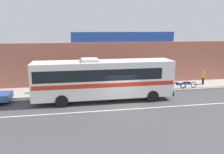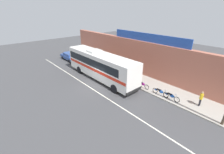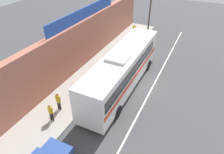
{
  "view_description": "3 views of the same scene",
  "coord_description": "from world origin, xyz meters",
  "views": [
    {
      "loc": [
        -3.97,
        -17.15,
        6.35
      ],
      "look_at": [
        -0.46,
        2.61,
        1.92
      ],
      "focal_mm": 35.88,
      "sensor_mm": 36.0,
      "label": 1
    },
    {
      "loc": [
        13.95,
        -9.6,
        8.89
      ],
      "look_at": [
        1.21,
        1.62,
        1.14
      ],
      "focal_mm": 24.27,
      "sensor_mm": 36.0,
      "label": 2
    },
    {
      "loc": [
        -15.26,
        -3.93,
        11.45
      ],
      "look_at": [
        -2.09,
        2.45,
        1.41
      ],
      "focal_mm": 32.32,
      "sensor_mm": 36.0,
      "label": 3
    }
  ],
  "objects": [
    {
      "name": "pedestrian_far_left",
      "position": [
        10.32,
        5.03,
        1.05
      ],
      "size": [
        0.3,
        0.48,
        1.58
      ],
      "color": "black",
      "rests_on": "sidewalk_slab"
    },
    {
      "name": "storefront_billboard",
      "position": [
        1.77,
        7.35,
        5.35
      ],
      "size": [
        11.68,
        0.12,
        1.1
      ],
      "primitive_type": "cube",
      "color": "#234CAD",
      "rests_on": "storefront_facade"
    },
    {
      "name": "sidewalk_slab",
      "position": [
        0.0,
        5.2,
        0.07
      ],
      "size": [
        30.0,
        3.6,
        0.14
      ],
      "primitive_type": "cube",
      "color": "#A8A399",
      "rests_on": "ground_plane"
    },
    {
      "name": "road_center_stripe",
      "position": [
        0.0,
        -0.8,
        0.0
      ],
      "size": [
        30.0,
        0.14,
        0.01
      ],
      "primitive_type": "cube",
      "color": "silver",
      "rests_on": "ground_plane"
    },
    {
      "name": "pedestrian_by_curb",
      "position": [
        -6.39,
        5.03,
        1.09
      ],
      "size": [
        0.3,
        0.48,
        1.63
      ],
      "color": "black",
      "rests_on": "sidewalk_slab"
    },
    {
      "name": "pedestrian_near_shop",
      "position": [
        -7.58,
        4.78,
        1.04
      ],
      "size": [
        0.3,
        0.48,
        1.57
      ],
      "color": "black",
      "rests_on": "sidewalk_slab"
    },
    {
      "name": "storefront_facade",
      "position": [
        0.0,
        7.35,
        2.4
      ],
      "size": [
        30.0,
        0.7,
        4.8
      ],
      "primitive_type": "cube",
      "color": "#B26651",
      "rests_on": "ground_plane"
    },
    {
      "name": "ground_plane",
      "position": [
        0.0,
        0.0,
        0.0
      ],
      "size": [
        70.0,
        70.0,
        0.0
      ],
      "primitive_type": "plane",
      "color": "#444447"
    },
    {
      "name": "intercity_bus",
      "position": [
        -1.42,
        1.75,
        2.07
      ],
      "size": [
        12.11,
        2.6,
        3.78
      ],
      "color": "white",
      "rests_on": "ground_plane"
    },
    {
      "name": "motorcycle_orange",
      "position": [
        6.67,
        3.83,
        0.57
      ],
      "size": [
        1.96,
        0.56,
        0.94
      ],
      "color": "black",
      "rests_on": "sidewalk_slab"
    },
    {
      "name": "motorcycle_purple",
      "position": [
        4.23,
        3.81,
        0.57
      ],
      "size": [
        1.89,
        0.56,
        0.94
      ],
      "color": "black",
      "rests_on": "sidewalk_slab"
    },
    {
      "name": "motorcycle_black",
      "position": [
        7.91,
        3.9,
        0.57
      ],
      "size": [
        1.86,
        0.56,
        0.94
      ],
      "color": "black",
      "rests_on": "sidewalk_slab"
    }
  ]
}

